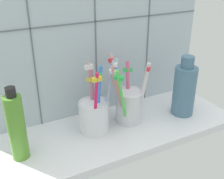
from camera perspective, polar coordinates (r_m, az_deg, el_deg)
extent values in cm
cube|color=silver|center=(73.06, 0.73, -8.57)|extent=(64.00, 22.00, 2.00)
cube|color=#B2C1CC|center=(73.88, -3.65, 10.21)|extent=(64.00, 2.00, 45.00)
cube|color=slate|center=(68.18, -15.73, 7.99)|extent=(0.30, 0.20, 45.00)
cube|color=slate|center=(72.91, -3.29, 10.01)|extent=(0.30, 0.20, 45.00)
cube|color=slate|center=(80.59, 7.31, 11.36)|extent=(0.30, 0.20, 45.00)
cube|color=slate|center=(71.82, -3.39, 13.54)|extent=(64.00, 0.20, 0.30)
cylinder|color=white|center=(70.10, -3.65, -5.51)|extent=(7.45, 7.45, 7.75)
torus|color=silver|center=(68.19, -3.74, -2.72)|extent=(7.57, 7.57, 0.50)
cylinder|color=#B36B81|center=(69.87, -3.93, -1.97)|extent=(1.81, 3.43, 14.89)
cube|color=yellow|center=(68.37, -4.16, 2.04)|extent=(2.59, 1.51, 1.04)
cylinder|color=#CFA5A5|center=(70.40, -4.20, -0.82)|extent=(1.18, 2.65, 16.86)
cube|color=white|center=(68.21, -4.72, 4.54)|extent=(2.18, 1.32, 1.28)
cylinder|color=#E61D59|center=(65.29, -3.33, -3.09)|extent=(0.87, 3.25, 16.77)
cube|color=yellow|center=(61.52, -3.08, 2.10)|extent=(2.37, 1.06, 1.14)
cylinder|color=#B5CFF4|center=(68.40, -0.87, -1.07)|extent=(5.50, 1.35, 18.05)
cube|color=blue|center=(66.14, 0.56, 4.63)|extent=(1.17, 2.18, 1.20)
cylinder|color=#3A86F8|center=(67.90, -2.74, -1.85)|extent=(2.39, 1.74, 16.80)
cube|color=green|center=(65.17, -2.39, 3.23)|extent=(1.53, 2.18, 0.87)
cylinder|color=#A4B6D2|center=(67.98, -0.74, -1.03)|extent=(4.11, 1.88, 18.48)
cube|color=white|center=(65.14, 0.35, 5.16)|extent=(1.48, 2.14, 1.08)
cylinder|color=silver|center=(73.94, 3.45, -3.42)|extent=(6.87, 6.87, 8.44)
torus|color=silver|center=(72.00, 3.54, -0.48)|extent=(7.03, 7.03, 0.50)
cylinder|color=beige|center=(73.61, 1.30, 0.56)|extent=(3.08, 5.53, 17.19)
cube|color=#E5333F|center=(72.07, 0.06, 6.02)|extent=(2.62, 1.96, 1.17)
cylinder|color=#BC8A99|center=(69.72, 1.68, -2.06)|extent=(6.64, 3.50, 14.94)
cube|color=yellow|center=(65.97, 0.65, 1.48)|extent=(1.96, 2.48, 1.40)
cylinder|color=#E45C85|center=(73.89, 3.25, -0.17)|extent=(1.85, 3.73, 15.29)
cube|color=green|center=(72.55, 3.17, 3.95)|extent=(2.59, 1.45, 1.09)
cylinder|color=#51D04F|center=(67.21, 2.10, -1.97)|extent=(6.20, 5.12, 17.36)
cube|color=green|center=(62.42, 1.36, 2.37)|extent=(2.27, 2.45, 1.25)
cylinder|color=silver|center=(71.53, 6.34, -0.76)|extent=(3.23, 3.17, 16.29)
cube|color=#E5333F|center=(68.67, 7.41, 4.22)|extent=(1.97, 2.00, 0.96)
cylinder|color=#DA897F|center=(68.48, 1.78, -1.27)|extent=(7.25, 3.86, 17.66)
cube|color=white|center=(63.54, 0.42, 3.58)|extent=(1.89, 2.46, 1.19)
cylinder|color=slate|center=(78.60, 14.35, -0.30)|extent=(6.02, 6.02, 13.54)
cylinder|color=slate|center=(75.47, 15.02, 5.39)|extent=(3.37, 3.37, 3.08)
cylinder|color=#54912D|center=(62.81, -18.72, -7.28)|extent=(3.78, 3.78, 14.70)
cylinder|color=black|center=(58.91, -19.84, -0.41)|extent=(2.08, 2.08, 2.00)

